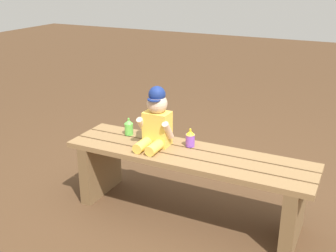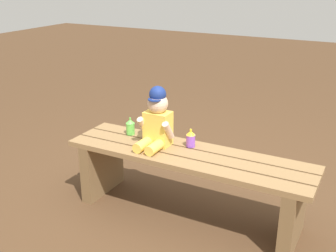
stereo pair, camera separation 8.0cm
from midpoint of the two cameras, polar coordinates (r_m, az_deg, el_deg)
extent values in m
plane|color=#4C331E|center=(2.89, 3.41, -12.03)|extent=(16.00, 16.00, 0.00)
cube|color=olive|center=(2.56, 2.26, -5.26)|extent=(1.62, 0.13, 0.04)
cube|color=olive|center=(2.68, 3.61, -4.06)|extent=(1.62, 0.13, 0.04)
cube|color=olive|center=(2.80, 4.84, -2.96)|extent=(1.62, 0.13, 0.04)
cube|color=brown|center=(3.10, -8.25, -5.37)|extent=(0.08, 0.42, 0.42)
cube|color=brown|center=(2.62, 17.67, -11.43)|extent=(0.08, 0.42, 0.42)
cube|color=#F2C64C|center=(2.75, -0.56, -0.33)|extent=(0.17, 0.12, 0.23)
sphere|color=beige|center=(2.70, -0.57, 3.11)|extent=(0.14, 0.14, 0.14)
cylinder|color=navy|center=(2.65, -0.96, 3.66)|extent=(0.09, 0.09, 0.01)
sphere|color=navy|center=(2.68, -0.58, 4.35)|extent=(0.11, 0.11, 0.11)
cylinder|color=#FED050|center=(2.71, -2.61, -2.57)|extent=(0.07, 0.16, 0.07)
cylinder|color=#FED050|center=(2.67, -0.94, -2.93)|extent=(0.07, 0.16, 0.07)
cylinder|color=beige|center=(2.77, -2.57, 0.08)|extent=(0.04, 0.12, 0.14)
cylinder|color=beige|center=(2.68, 0.89, -0.58)|extent=(0.04, 0.12, 0.14)
cylinder|color=#66CC4C|center=(2.96, -4.42, -0.35)|extent=(0.06, 0.06, 0.08)
cone|color=#66CC4C|center=(2.94, -4.45, 0.64)|extent=(0.06, 0.06, 0.03)
cylinder|color=#66CC4C|center=(2.93, -4.46, 0.97)|extent=(0.01, 0.01, 0.02)
cylinder|color=#8C4CCC|center=(2.75, 3.96, -2.01)|extent=(0.06, 0.06, 0.08)
cone|color=yellow|center=(2.73, 3.99, -0.96)|extent=(0.06, 0.06, 0.03)
cylinder|color=yellow|center=(2.72, 3.99, -0.61)|extent=(0.01, 0.01, 0.02)
camera|label=1|loc=(0.04, -89.13, 0.33)|focal=44.37mm
camera|label=2|loc=(0.04, 90.87, -0.33)|focal=44.37mm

